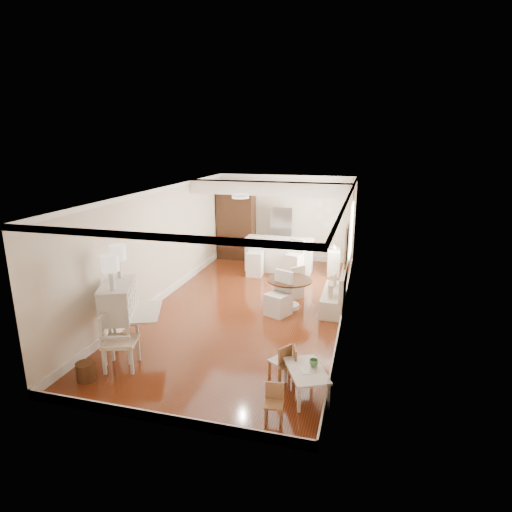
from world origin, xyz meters
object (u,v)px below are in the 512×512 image
at_px(kids_table, 306,382).
at_px(dining_table, 289,294).
at_px(secretary_bureau, 120,318).
at_px(kids_chair_b, 280,360).
at_px(bar_stool_right, 294,259).
at_px(sideboard, 333,262).
at_px(gustavian_armchair, 120,340).
at_px(pantry_cabinet, 236,225).
at_px(slip_chair_near, 278,294).
at_px(slip_chair_far, 293,281).
at_px(fridge, 292,235).
at_px(breakfast_counter, 279,255).
at_px(kids_chair_c, 274,404).
at_px(wicker_basket, 86,371).
at_px(bar_stool_left, 255,257).
at_px(kids_chair_a, 287,364).

distance_m(kids_table, dining_table, 3.62).
height_order(secretary_bureau, kids_chair_b, secretary_bureau).
bearing_deg(bar_stool_right, sideboard, 46.60).
distance_m(gustavian_armchair, pantry_cabinet, 7.44).
height_order(kids_chair_b, sideboard, sideboard).
height_order(slip_chair_near, slip_chair_far, slip_chair_near).
relative_size(kids_table, fridge, 0.50).
relative_size(breakfast_counter, bar_stool_right, 1.86).
relative_size(gustavian_armchair, slip_chair_near, 1.03).
distance_m(pantry_cabinet, sideboard, 3.54).
bearing_deg(kids_chair_c, sideboard, 81.77).
height_order(pantry_cabinet, fridge, pantry_cabinet).
bearing_deg(slip_chair_far, kids_chair_c, 49.45).
bearing_deg(breakfast_counter, kids_chair_c, -78.47).
bearing_deg(wicker_basket, bar_stool_right, 69.47).
xyz_separation_m(wicker_basket, pantry_cabinet, (0.15, 7.94, 0.99)).
height_order(dining_table, bar_stool_right, bar_stool_right).
height_order(bar_stool_right, fridge, fridge).
relative_size(bar_stool_left, fridge, 0.63).
relative_size(kids_chair_a, fridge, 0.35).
bearing_deg(kids_table, sideboard, 91.48).
distance_m(wicker_basket, kids_chair_a, 3.39).
height_order(gustavian_armchair, breakfast_counter, gustavian_armchair).
bearing_deg(sideboard, fridge, 141.49).
height_order(kids_chair_a, slip_chair_near, slip_chair_near).
relative_size(kids_table, bar_stool_left, 0.80).
relative_size(bar_stool_right, fridge, 0.61).
height_order(secretary_bureau, sideboard, secretary_bureau).
bearing_deg(bar_stool_right, kids_chair_c, -65.29).
xyz_separation_m(bar_stool_left, sideboard, (2.22, 0.81, -0.19)).
distance_m(bar_stool_left, fridge, 1.90).
bearing_deg(sideboard, kids_table, -95.29).
bearing_deg(kids_chair_b, bar_stool_left, -127.26).
xyz_separation_m(secretary_bureau, kids_chair_c, (3.25, -1.26, -0.41)).
height_order(kids_chair_a, dining_table, dining_table).
bearing_deg(dining_table, breakfast_counter, 106.91).
height_order(kids_table, kids_chair_a, kids_chair_a).
xyz_separation_m(wicker_basket, kids_table, (3.65, 0.52, 0.07)).
bearing_deg(slip_chair_near, pantry_cabinet, 142.87).
bearing_deg(gustavian_armchair, sideboard, -41.88).
distance_m(wicker_basket, kids_chair_c, 3.31).
bearing_deg(kids_chair_b, kids_chair_c, 41.29).
xyz_separation_m(secretary_bureau, dining_table, (2.67, 2.99, -0.33)).
height_order(gustavian_armchair, bar_stool_left, bar_stool_left).
relative_size(wicker_basket, slip_chair_near, 0.31).
bearing_deg(wicker_basket, sideboard, 63.60).
xyz_separation_m(secretary_bureau, kids_table, (3.60, -0.50, -0.47)).
bearing_deg(kids_chair_c, secretary_bureau, 151.94).
distance_m(slip_chair_near, breakfast_counter, 3.38).
relative_size(kids_chair_c, bar_stool_right, 0.51).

